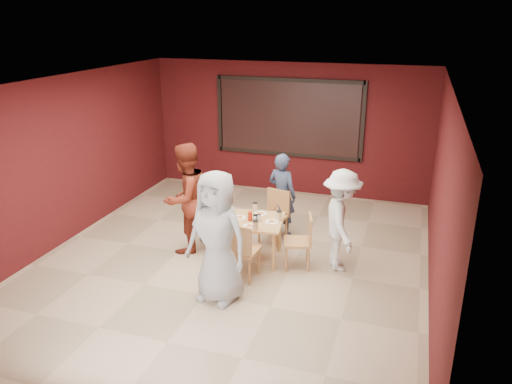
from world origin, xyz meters
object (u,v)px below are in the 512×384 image
(chair_back, at_px, (275,213))
(chair_right, at_px, (302,238))
(diner_back, at_px, (282,195))
(diner_left, at_px, (186,198))
(dining_table, at_px, (255,224))
(diner_front, at_px, (217,237))
(chair_front, at_px, (241,248))
(chair_left, at_px, (217,224))
(diner_right, at_px, (341,221))

(chair_back, bearing_deg, chair_right, -51.41)
(diner_back, bearing_deg, diner_left, 57.12)
(dining_table, bearing_deg, diner_left, -179.57)
(diner_back, bearing_deg, diner_front, 101.78)
(diner_front, relative_size, diner_left, 1.02)
(chair_front, height_order, diner_left, diner_left)
(dining_table, relative_size, diner_back, 0.65)
(chair_front, bearing_deg, diner_front, -102.12)
(chair_right, relative_size, diner_left, 0.47)
(dining_table, xyz_separation_m, diner_front, (-0.12, -1.28, 0.32))
(chair_back, relative_size, chair_left, 1.03)
(chair_back, distance_m, diner_left, 1.57)
(chair_front, xyz_separation_m, diner_left, (-1.19, 0.69, 0.39))
(chair_right, bearing_deg, diner_front, -125.49)
(diner_left, bearing_deg, chair_right, 107.72)
(chair_left, height_order, diner_right, diner_right)
(diner_front, distance_m, diner_right, 2.01)
(chair_right, bearing_deg, chair_left, 176.03)
(diner_front, height_order, diner_right, diner_front)
(diner_left, xyz_separation_m, diner_right, (2.51, 0.13, -0.12))
(diner_left, bearing_deg, dining_table, 108.84)
(diner_back, bearing_deg, dining_table, 100.33)
(chair_left, relative_size, diner_back, 0.57)
(chair_back, relative_size, diner_back, 0.59)
(chair_left, height_order, diner_back, diner_back)
(dining_table, bearing_deg, chair_back, 83.38)
(dining_table, xyz_separation_m, chair_right, (0.77, -0.03, -0.12))
(chair_back, relative_size, chair_right, 1.03)
(chair_front, xyz_separation_m, chair_left, (-0.69, 0.76, -0.03))
(diner_back, bearing_deg, chair_front, 103.67)
(chair_right, height_order, diner_back, diner_back)
(chair_front, bearing_deg, chair_right, 41.01)
(chair_front, xyz_separation_m, diner_front, (-0.12, -0.58, 0.41))
(diner_left, relative_size, diner_right, 1.15)
(chair_front, bearing_deg, diner_left, 149.98)
(chair_left, height_order, diner_front, diner_front)
(diner_back, bearing_deg, diner_right, 159.62)
(diner_front, bearing_deg, chair_left, 123.91)
(diner_left, bearing_deg, diner_front, 58.39)
(diner_front, bearing_deg, diner_right, 55.16)
(dining_table, height_order, diner_left, diner_left)
(chair_front, bearing_deg, diner_right, 31.68)
(chair_front, relative_size, diner_right, 0.58)
(chair_right, distance_m, diner_back, 1.28)
(chair_left, xyz_separation_m, diner_right, (2.01, 0.05, 0.31))
(dining_table, bearing_deg, diner_front, -95.30)
(chair_back, xyz_separation_m, chair_left, (-0.78, -0.74, -0.02))
(diner_front, relative_size, diner_back, 1.24)
(chair_front, distance_m, diner_left, 1.43)
(chair_right, distance_m, diner_left, 2.00)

